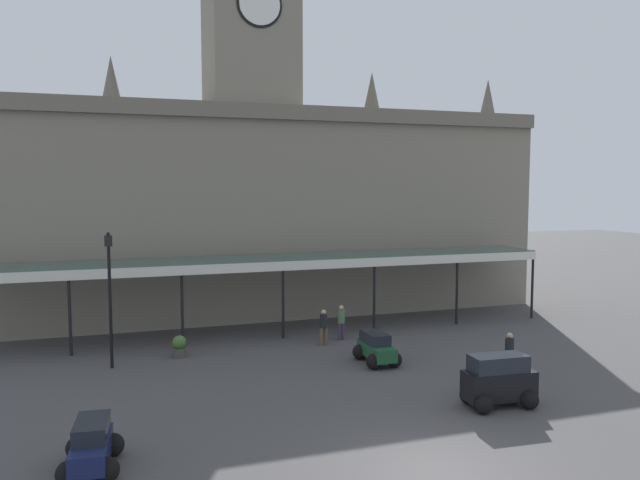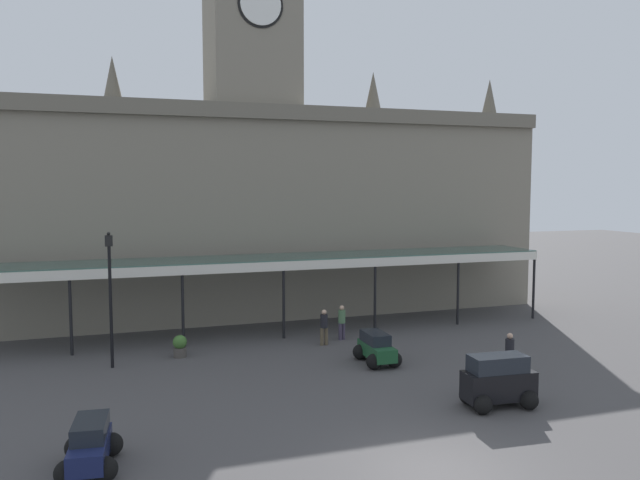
# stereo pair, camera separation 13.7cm
# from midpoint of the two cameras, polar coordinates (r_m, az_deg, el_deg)

# --- Properties ---
(ground_plane) EXTENTS (140.00, 140.00, 0.00)m
(ground_plane) POSITION_cam_midpoint_polar(r_m,az_deg,el_deg) (17.47, 10.47, -20.16)
(ground_plane) COLOR #494647
(station_building) EXTENTS (33.53, 6.66, 21.19)m
(station_building) POSITION_cam_midpoint_polar(r_m,az_deg,el_deg) (36.45, -6.39, 4.00)
(station_building) COLOR gray
(station_building) RESTS_ON ground
(entrance_canopy) EXTENTS (28.92, 3.26, 3.83)m
(entrance_canopy) POSITION_cam_midpoint_polar(r_m,az_deg,el_deg) (31.26, -4.15, -1.85)
(entrance_canopy) COLOR #38564C
(entrance_canopy) RESTS_ON ground
(car_green_estate) EXTENTS (1.57, 2.27, 1.27)m
(car_green_estate) POSITION_cam_midpoint_polar(r_m,az_deg,el_deg) (26.53, 5.02, -9.95)
(car_green_estate) COLOR #1E512D
(car_green_estate) RESTS_ON ground
(car_black_van) EXTENTS (2.46, 1.70, 1.77)m
(car_black_van) POSITION_cam_midpoint_polar(r_m,az_deg,el_deg) (22.21, 15.83, -12.46)
(car_black_van) COLOR black
(car_black_van) RESTS_ON ground
(car_navy_estate) EXTENTS (1.68, 2.33, 1.27)m
(car_navy_estate) POSITION_cam_midpoint_polar(r_m,az_deg,el_deg) (18.15, -20.35, -17.44)
(car_navy_estate) COLOR #19214C
(car_navy_estate) RESTS_ON ground
(pedestrian_beside_cars) EXTENTS (0.37, 0.34, 1.67)m
(pedestrian_beside_cars) POSITION_cam_midpoint_polar(r_m,az_deg,el_deg) (30.21, 1.82, -7.41)
(pedestrian_beside_cars) COLOR #3F384C
(pedestrian_beside_cars) RESTS_ON ground
(pedestrian_crossing_forecourt) EXTENTS (0.39, 0.34, 1.67)m
(pedestrian_crossing_forecourt) POSITION_cam_midpoint_polar(r_m,az_deg,el_deg) (29.19, 0.19, -7.84)
(pedestrian_crossing_forecourt) COLOR brown
(pedestrian_crossing_forecourt) RESTS_ON ground
(pedestrian_near_entrance) EXTENTS (0.38, 0.34, 1.67)m
(pedestrian_near_entrance) POSITION_cam_midpoint_polar(r_m,az_deg,el_deg) (25.85, 16.76, -9.76)
(pedestrian_near_entrance) COLOR brown
(pedestrian_near_entrance) RESTS_ON ground
(victorian_lamppost) EXTENTS (0.30, 0.30, 5.55)m
(victorian_lamppost) POSITION_cam_midpoint_polar(r_m,az_deg,el_deg) (26.54, -18.80, -3.93)
(victorian_lamppost) COLOR black
(victorian_lamppost) RESTS_ON ground
(planter_by_canopy) EXTENTS (0.60, 0.60, 0.96)m
(planter_by_canopy) POSITION_cam_midpoint_polar(r_m,az_deg,el_deg) (27.97, -12.85, -9.43)
(planter_by_canopy) COLOR #47423D
(planter_by_canopy) RESTS_ON ground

